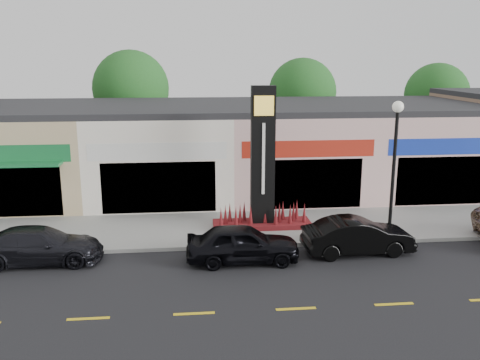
{
  "coord_description": "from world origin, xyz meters",
  "views": [
    {
      "loc": [
        0.02,
        -16.47,
        7.19
      ],
      "look_at": [
        2.02,
        4.0,
        2.28
      ],
      "focal_mm": 38.0,
      "sensor_mm": 36.0,
      "label": 1
    }
  ],
  "objects_px": {
    "car_black_sedan": "(243,244)",
    "car_black_conv": "(358,236)",
    "pylon_sign": "(262,178)",
    "car_dark_sedan": "(39,245)",
    "lamp_east_near": "(395,156)"
  },
  "relations": [
    {
      "from": "pylon_sign",
      "to": "car_black_sedan",
      "type": "bearing_deg",
      "value": -109.05
    },
    {
      "from": "pylon_sign",
      "to": "car_dark_sedan",
      "type": "relative_size",
      "value": 1.34
    },
    {
      "from": "car_black_sedan",
      "to": "car_black_conv",
      "type": "bearing_deg",
      "value": -84.41
    },
    {
      "from": "car_dark_sedan",
      "to": "car_black_sedan",
      "type": "height_order",
      "value": "car_black_sedan"
    },
    {
      "from": "car_black_sedan",
      "to": "car_black_conv",
      "type": "xyz_separation_m",
      "value": [
        4.41,
        0.4,
        -0.01
      ]
    },
    {
      "from": "car_dark_sedan",
      "to": "car_black_conv",
      "type": "relative_size",
      "value": 1.08
    },
    {
      "from": "pylon_sign",
      "to": "car_black_conv",
      "type": "height_order",
      "value": "pylon_sign"
    },
    {
      "from": "lamp_east_near",
      "to": "car_dark_sedan",
      "type": "relative_size",
      "value": 1.22
    },
    {
      "from": "car_black_sedan",
      "to": "lamp_east_near",
      "type": "bearing_deg",
      "value": -73.72
    },
    {
      "from": "car_black_conv",
      "to": "car_black_sedan",
      "type": "bearing_deg",
      "value": 92.09
    },
    {
      "from": "pylon_sign",
      "to": "car_black_conv",
      "type": "distance_m",
      "value": 4.72
    },
    {
      "from": "car_dark_sedan",
      "to": "lamp_east_near",
      "type": "bearing_deg",
      "value": -85.46
    },
    {
      "from": "car_black_conv",
      "to": "car_dark_sedan",
      "type": "bearing_deg",
      "value": 85.67
    },
    {
      "from": "car_black_sedan",
      "to": "pylon_sign",
      "type": "bearing_deg",
      "value": -18.67
    },
    {
      "from": "pylon_sign",
      "to": "car_black_sedan",
      "type": "xyz_separation_m",
      "value": [
        -1.2,
        -3.46,
        -1.58
      ]
    }
  ]
}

